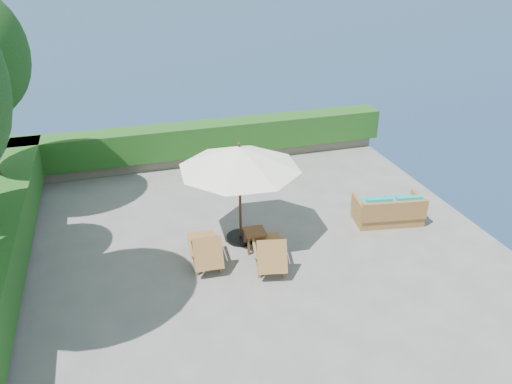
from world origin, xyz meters
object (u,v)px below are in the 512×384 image
object	(u,v)px
lounge_left	(205,249)
lounge_right	(270,251)
wicker_loveseat	(389,211)
side_table	(255,234)
patio_umbrella	(239,158)

from	to	relation	value
lounge_left	lounge_right	distance (m)	1.49
lounge_left	lounge_right	world-z (taller)	lounge_right
lounge_left	wicker_loveseat	world-z (taller)	lounge_left
lounge_left	side_table	xyz separation A→B (m)	(1.26, 0.21, 0.05)
lounge_right	side_table	xyz separation A→B (m)	(-0.13, 0.75, 0.05)
side_table	lounge_left	bearing A→B (deg)	-170.50
lounge_right	wicker_loveseat	size ratio (longest dim) A/B	0.90
lounge_right	wicker_loveseat	world-z (taller)	lounge_right
lounge_right	patio_umbrella	bearing A→B (deg)	117.28
patio_umbrella	wicker_loveseat	size ratio (longest dim) A/B	1.98
lounge_left	wicker_loveseat	size ratio (longest dim) A/B	0.85
patio_umbrella	lounge_left	distance (m)	2.25
lounge_right	side_table	distance (m)	0.76
lounge_right	wicker_loveseat	bearing A→B (deg)	27.11
side_table	wicker_loveseat	size ratio (longest dim) A/B	0.28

